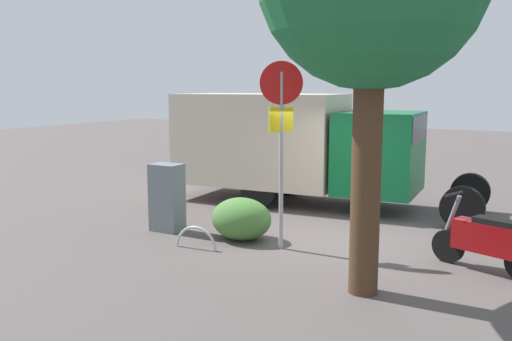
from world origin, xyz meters
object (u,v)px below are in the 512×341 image
Objects in this scene: box_truck_near at (297,142)px; utility_cabinet at (167,197)px; motorcycle at (487,240)px; bike_rack_hoop at (196,249)px; stop_sign at (281,125)px.

utility_cabinet is at bearing -110.76° from box_truck_near.
motorcycle is at bearing -38.07° from box_truck_near.
box_truck_near is 5.57× the size of utility_cabinet.
stop_sign is at bearing -151.34° from bike_rack_hoop.
stop_sign is at bearing 27.10° from motorcycle.
stop_sign is 3.97× the size of bike_rack_hoop.
stop_sign reaches higher than utility_cabinet.
utility_cabinet is at bearing -1.22° from stop_sign.
stop_sign is 2.45× the size of utility_cabinet.
stop_sign reaches higher than bike_rack_hoop.
bike_rack_hoop is at bearing 28.66° from stop_sign.
motorcycle reaches higher than bike_rack_hoop.
box_truck_near is at bearing -88.98° from bike_rack_hoop.
utility_cabinet is at bearing -32.32° from bike_rack_hoop.
utility_cabinet is 1.62× the size of bike_rack_hoop.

